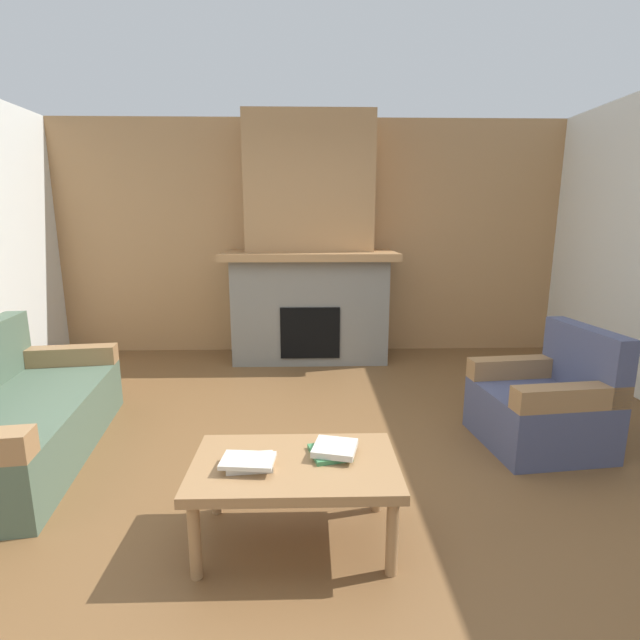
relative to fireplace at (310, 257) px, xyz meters
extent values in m
plane|color=brown|center=(0.00, -2.62, -1.16)|extent=(9.00, 9.00, 0.00)
cube|color=#A87A4C|center=(0.00, 0.38, 0.19)|extent=(6.00, 0.12, 2.70)
cube|color=gray|center=(0.00, -0.03, -0.59)|extent=(1.70, 0.70, 1.15)
cube|color=black|center=(0.00, -0.36, -0.78)|extent=(0.64, 0.08, 0.56)
cube|color=#A87A4C|center=(0.00, -0.08, 0.03)|extent=(1.90, 0.82, 0.08)
cube|color=#A87A4C|center=(0.00, 0.07, 0.80)|extent=(1.40, 0.50, 1.47)
cube|color=#4C604C|center=(-1.94, -2.33, -0.96)|extent=(1.08, 1.90, 0.40)
cube|color=#997047|center=(-2.05, -1.52, -0.69)|extent=(0.85, 0.27, 0.15)
cube|color=#474C6B|center=(1.61, -2.22, -0.96)|extent=(0.84, 0.84, 0.40)
cube|color=#474C6B|center=(1.92, -2.19, -0.54)|extent=(0.22, 0.77, 0.45)
cube|color=#997047|center=(1.58, -1.92, -0.69)|extent=(0.77, 0.22, 0.15)
cube|color=#997047|center=(1.65, -2.53, -0.69)|extent=(0.77, 0.22, 0.15)
cube|color=#997047|center=(-0.09, -3.22, -0.76)|extent=(1.00, 0.60, 0.05)
cylinder|color=#997047|center=(-0.53, -3.46, -0.97)|extent=(0.06, 0.06, 0.38)
cylinder|color=#997047|center=(0.35, -3.46, -0.97)|extent=(0.06, 0.06, 0.38)
cylinder|color=#997047|center=(-0.53, -2.98, -0.97)|extent=(0.06, 0.06, 0.38)
cylinder|color=#997047|center=(0.35, -2.98, -0.97)|extent=(0.06, 0.06, 0.38)
cube|color=beige|center=(-0.30, -3.25, -0.72)|extent=(0.23, 0.18, 0.03)
cube|color=beige|center=(-0.31, -3.28, -0.69)|extent=(0.26, 0.18, 0.02)
cube|color=#3D7F4C|center=(0.09, -3.15, -0.72)|extent=(0.22, 0.24, 0.02)
cube|color=beige|center=(0.11, -3.16, -0.70)|extent=(0.25, 0.24, 0.03)
camera|label=1|loc=(-0.02, -5.30, 0.42)|focal=26.31mm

